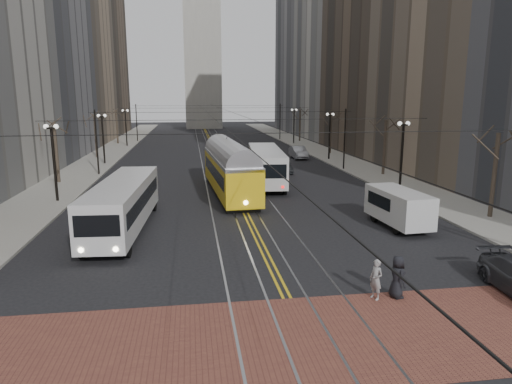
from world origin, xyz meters
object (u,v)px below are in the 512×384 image
object	(u,v)px
streetcar	(230,174)
cargo_van	(398,209)
sedan_grey	(281,165)
pedestrian_b	(376,279)
pedestrian_a	(397,277)
rear_bus	(266,167)
sedan_silver	(298,152)
transit_bus	(123,206)

from	to	relation	value
streetcar	cargo_van	xyz separation A→B (m)	(9.31, -11.19, -0.54)
sedan_grey	pedestrian_b	world-z (taller)	pedestrian_b
pedestrian_a	sedan_grey	bearing A→B (deg)	-8.79
rear_bus	pedestrian_a	size ratio (longest dim) A/B	7.04
streetcar	sedan_grey	xyz separation A→B (m)	(6.34, 10.16, -0.91)
rear_bus	sedan_grey	size ratio (longest dim) A/B	2.68
cargo_van	pedestrian_b	xyz separation A→B (m)	(-5.37, -9.49, -0.32)
cargo_van	sedan_silver	world-z (taller)	cargo_van
transit_bus	streetcar	size ratio (longest dim) A/B	0.83
transit_bus	sedan_silver	distance (m)	35.26
sedan_silver	sedan_grey	bearing A→B (deg)	-113.25
sedan_grey	pedestrian_a	size ratio (longest dim) A/B	2.62
transit_bus	pedestrian_a	xyz separation A→B (m)	(11.97, -11.10, -0.61)
pedestrian_b	cargo_van	bearing A→B (deg)	127.84
sedan_grey	rear_bus	bearing A→B (deg)	-114.70
sedan_grey	pedestrian_a	xyz separation A→B (m)	(-1.52, -30.85, 0.10)
transit_bus	pedestrian_b	distance (m)	15.70
transit_bus	sedan_grey	bearing A→B (deg)	59.26
rear_bus	pedestrian_b	size ratio (longest dim) A/B	7.51
sedan_grey	pedestrian_a	world-z (taller)	pedestrian_a
streetcar	sedan_grey	world-z (taller)	streetcar
cargo_van	rear_bus	bearing A→B (deg)	106.08
pedestrian_a	pedestrian_b	distance (m)	0.88
streetcar	rear_bus	bearing A→B (deg)	44.35
transit_bus	sedan_silver	bearing A→B (deg)	63.14
cargo_van	sedan_silver	size ratio (longest dim) A/B	1.08
pedestrian_a	streetcar	bearing A→B (deg)	7.15
streetcar	pedestrian_b	distance (m)	21.08
transit_bus	streetcar	distance (m)	11.96
streetcar	transit_bus	bearing A→B (deg)	-130.19
transit_bus	cargo_van	size ratio (longest dim) A/B	2.30
transit_bus	cargo_van	xyz separation A→B (m)	(16.46, -1.61, -0.34)
transit_bus	pedestrian_b	bearing A→B (deg)	-41.44
rear_bus	pedestrian_a	bearing A→B (deg)	-82.42
rear_bus	sedan_grey	world-z (taller)	rear_bus
sedan_silver	pedestrian_b	size ratio (longest dim) A/B	2.95
streetcar	pedestrian_a	world-z (taller)	streetcar
cargo_van	sedan_grey	bearing A→B (deg)	93.68
streetcar	sedan_silver	size ratio (longest dim) A/B	3.00
sedan_silver	pedestrian_a	size ratio (longest dim) A/B	2.76
sedan_silver	rear_bus	bearing A→B (deg)	-113.70
transit_bus	pedestrian_a	distance (m)	16.34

